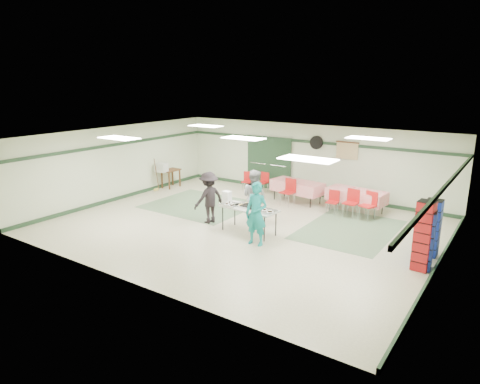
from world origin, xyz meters
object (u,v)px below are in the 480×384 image
Objects in this scene: chair_b at (333,199)px; volunteer_teal at (256,214)px; dining_table_a at (356,195)px; crate_stack_red at (423,236)px; serving_table at (249,209)px; volunteer_grey at (254,197)px; dining_table_b at (297,186)px; crate_stack_blue_a at (424,240)px; chair_c at (369,203)px; chair_loose_b at (247,179)px; office_printer at (161,168)px; broom at (156,174)px; chair_loose_a at (264,180)px; crate_stack_blue_b at (432,228)px; chair_d at (289,189)px; volunteer_dark at (209,198)px; printer_table at (171,173)px; chair_a at (352,200)px.

volunteer_teal is at bearing -102.48° from chair_b.
dining_table_a is 4.54m from crate_stack_red.
volunteer_grey is (-0.34, 0.82, 0.13)m from serving_table.
dining_table_b is at bearing 100.22° from volunteer_teal.
dining_table_a is 0.82m from chair_b.
volunteer_teal is 2.22× the size of chair_b.
crate_stack_red is at bearing -90.00° from crate_stack_blue_a.
chair_c reaches higher than chair_b.
crate_stack_red is at bearing -35.13° from chair_c.
office_printer is (-2.94, -1.78, 0.45)m from chair_loose_b.
chair_loose_b is at bearing 41.13° from broom.
crate_stack_blue_a is at bearing -26.29° from dining_table_b.
serving_table is 1.04× the size of volunteer_teal.
chair_loose_a is 0.61× the size of broom.
crate_stack_blue_b is at bearing 90.00° from crate_stack_red.
crate_stack_blue_a is 3.28× the size of office_printer.
chair_d is 5.44m from crate_stack_blue_b.
crate_stack_blue_b is (2.83, -2.54, 0.16)m from dining_table_a.
volunteer_dark reaches higher than printer_table.
office_printer is (-10.30, 2.04, 0.08)m from crate_stack_red.
chair_b is 0.46× the size of crate_stack_red.
chair_b is 1.79× the size of office_printer.
office_printer is (-6.27, 2.86, 0.05)m from volunteer_teal.
volunteer_dark is 1.77× the size of chair_a.
chair_a is 1.17× the size of chair_loose_b.
crate_stack_red reaches higher than chair_a.
serving_table is 0.90m from volunteer_grey.
volunteer_teal reaches higher than crate_stack_blue_b.
chair_d is (-1.03, 3.81, -0.28)m from volunteer_teal.
chair_a is 0.54× the size of crate_stack_red.
crate_stack_red is 10.61m from printer_table.
chair_c is 3.62m from crate_stack_blue_a.
volunteer_teal reaches higher than chair_loose_a.
chair_a is at bearing 147.00° from volunteer_dark.
crate_stack_blue_a reaches higher than chair_d.
crate_stack_red is (5.07, -2.99, 0.26)m from chair_d.
serving_table is at bearing -26.30° from printer_table.
crate_stack_blue_b reaches higher than printer_table.
chair_b is 4.05m from chair_loose_b.
office_printer is (-10.30, 1.93, 0.21)m from crate_stack_blue_a.
chair_c is 0.96× the size of chair_d.
volunteer_teal is at bearing -14.94° from broom.
crate_stack_blue_b is (7.36, -2.82, 0.26)m from chair_loose_b.
crate_stack_blue_a reaches higher than office_printer.
crate_stack_red reaches higher than crate_stack_blue_b.
broom is (-0.08, -0.22, -0.24)m from office_printer.
chair_loose_a is 0.66m from chair_loose_b.
volunteer_dark is at bearing -88.22° from chair_loose_b.
chair_c is at bearing 56.16° from serving_table.
crate_stack_red is (2.20, -2.98, 0.28)m from chair_c.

